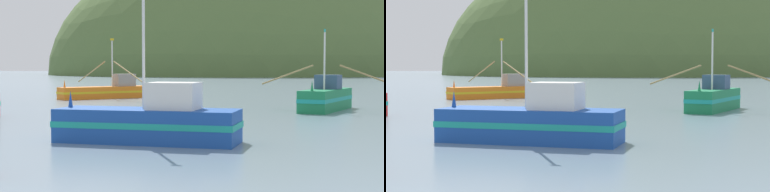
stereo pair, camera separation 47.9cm
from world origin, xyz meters
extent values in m
ellipsoid|color=#516B38|center=(3.61, 189.23, 0.00)|extent=(127.39, 101.91, 87.74)
ellipsoid|color=#386633|center=(58.81, 258.81, 0.00)|extent=(98.92, 79.14, 102.81)
cube|color=#197A47|center=(10.62, 30.71, 0.75)|extent=(4.64, 7.38, 1.49)
cube|color=teal|center=(10.62, 30.71, 0.82)|extent=(4.68, 7.45, 0.27)
cone|color=#197A47|center=(9.28, 27.67, 1.84)|extent=(0.26, 0.26, 0.70)
cube|color=#334C6B|center=(10.83, 31.19, 1.99)|extent=(2.05, 1.95, 1.00)
cylinder|color=silver|center=(10.43, 30.26, 3.47)|extent=(0.12, 0.12, 3.95)
cube|color=teal|center=(10.43, 30.26, 5.56)|extent=(0.17, 0.34, 0.20)
cylinder|color=#997F4C|center=(13.23, 29.56, 2.47)|extent=(3.58, 1.67, 1.47)
cylinder|color=#997F4C|center=(8.02, 31.86, 2.47)|extent=(3.58, 1.67, 1.47)
cube|color=#19479E|center=(0.83, 12.99, 0.69)|extent=(7.79, 3.63, 1.38)
cube|color=teal|center=(0.83, 12.99, 0.76)|extent=(7.87, 3.66, 0.25)
cone|color=#19479E|center=(-2.56, 13.60, 1.73)|extent=(0.23, 0.23, 0.70)
cube|color=silver|center=(1.95, 12.79, 1.93)|extent=(2.25, 2.00, 1.10)
cylinder|color=silver|center=(0.68, 13.02, 4.01)|extent=(0.12, 0.12, 5.25)
cube|color=orange|center=(-7.84, 44.45, 0.56)|extent=(8.87, 7.63, 1.13)
cube|color=gold|center=(-7.84, 44.45, 0.62)|extent=(8.96, 7.71, 0.20)
cone|color=orange|center=(-11.37, 41.63, 1.48)|extent=(0.28, 0.28, 0.70)
cube|color=gray|center=(-6.62, 45.43, 1.73)|extent=(2.36, 2.27, 1.20)
cylinder|color=silver|center=(-7.60, 44.65, 3.32)|extent=(0.12, 0.12, 4.38)
cube|color=gold|center=(-7.60, 44.65, 5.63)|extent=(0.30, 0.25, 0.20)
cylinder|color=#997F4C|center=(-5.25, 41.20, 2.48)|extent=(4.12, 5.11, 2.21)
cylinder|color=#997F4C|center=(-10.44, 47.71, 2.48)|extent=(4.12, 5.11, 2.21)
camera|label=1|loc=(4.59, -10.66, 3.17)|focal=54.71mm
camera|label=2|loc=(5.07, -10.61, 3.17)|focal=54.71mm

